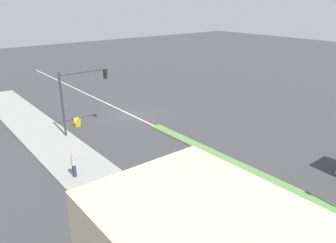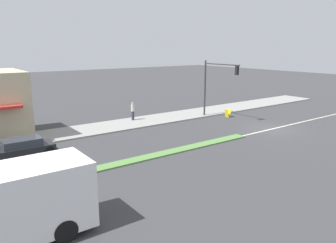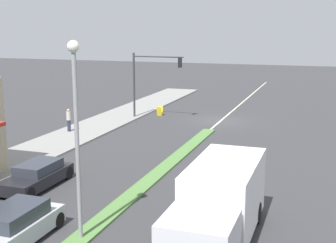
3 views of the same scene
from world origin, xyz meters
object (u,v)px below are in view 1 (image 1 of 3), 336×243
object	(u,v)px
traffic_signal_main	(77,91)
sedan_dark	(261,226)
warning_aframe_sign	(78,123)
pedestrian	(74,164)

from	to	relation	value
traffic_signal_main	sedan_dark	size ratio (longest dim) A/B	1.30
traffic_signal_main	sedan_dark	world-z (taller)	traffic_signal_main
traffic_signal_main	warning_aframe_sign	world-z (taller)	traffic_signal_main
warning_aframe_sign	sedan_dark	size ratio (longest dim) A/B	0.19
traffic_signal_main	warning_aframe_sign	size ratio (longest dim) A/B	6.69
pedestrian	sedan_dark	bearing A→B (deg)	113.39
pedestrian	traffic_signal_main	bearing A→B (deg)	-117.75
traffic_signal_main	warning_aframe_sign	xyz separation A→B (m)	(-0.39, -1.57, -3.47)
pedestrian	sedan_dark	xyz separation A→B (m)	(-4.90, 11.32, -0.43)
traffic_signal_main	sedan_dark	xyz separation A→B (m)	(-1.12, 18.50, -3.29)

